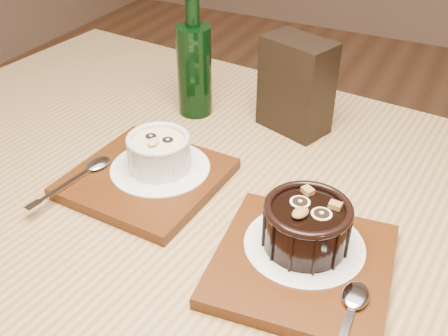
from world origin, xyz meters
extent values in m
cube|color=olive|center=(0.09, -0.27, 0.73)|extent=(1.27, 0.91, 0.04)
cylinder|color=olive|center=(-0.42, 0.13, 0.35)|extent=(0.06, 0.06, 0.71)
cube|color=#4F260D|center=(-0.04, -0.25, 0.76)|extent=(0.19, 0.19, 0.01)
cylinder|color=white|center=(-0.03, -0.23, 0.77)|extent=(0.13, 0.13, 0.00)
cylinder|color=silver|center=(-0.03, -0.23, 0.79)|extent=(0.08, 0.08, 0.04)
cylinder|color=beige|center=(-0.03, -0.23, 0.81)|extent=(0.07, 0.07, 0.00)
torus|color=silver|center=(-0.03, -0.23, 0.81)|extent=(0.08, 0.08, 0.01)
cylinder|color=black|center=(-0.04, -0.23, 0.81)|extent=(0.02, 0.02, 0.00)
cylinder|color=black|center=(-0.02, -0.22, 0.81)|extent=(0.02, 0.02, 0.00)
ellipsoid|color=#DFB882|center=(-0.03, -0.24, 0.81)|extent=(0.01, 0.02, 0.01)
cube|color=#4F260D|center=(0.19, -0.30, 0.76)|extent=(0.20, 0.20, 0.01)
cylinder|color=white|center=(0.19, -0.28, 0.77)|extent=(0.13, 0.13, 0.00)
cylinder|color=black|center=(0.19, -0.28, 0.79)|extent=(0.09, 0.09, 0.05)
cylinder|color=black|center=(0.19, -0.28, 0.81)|extent=(0.08, 0.08, 0.00)
torus|color=black|center=(0.19, -0.28, 0.82)|extent=(0.09, 0.09, 0.01)
cylinder|color=black|center=(0.18, -0.27, 0.82)|extent=(0.02, 0.02, 0.00)
cylinder|color=black|center=(0.20, -0.28, 0.82)|extent=(0.02, 0.02, 0.00)
ellipsoid|color=brown|center=(0.18, -0.29, 0.82)|extent=(0.02, 0.02, 0.01)
cube|color=brown|center=(0.18, -0.26, 0.82)|extent=(0.02, 0.02, 0.01)
cube|color=brown|center=(0.21, -0.27, 0.82)|extent=(0.01, 0.01, 0.01)
cube|color=black|center=(0.08, -0.02, 0.82)|extent=(0.11, 0.09, 0.14)
cylinder|color=black|center=(-0.08, -0.05, 0.82)|extent=(0.05, 0.05, 0.14)
cylinder|color=black|center=(-0.08, -0.05, 0.91)|extent=(0.02, 0.02, 0.05)
camera|label=1|loc=(0.30, -0.69, 1.15)|focal=42.00mm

